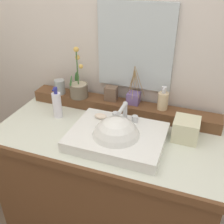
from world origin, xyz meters
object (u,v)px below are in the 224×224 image
object	(u,v)px
trinket_box	(111,93)
soap_dispenser	(163,100)
soap_bar	(101,116)
reed_diffuser	(134,97)
tissue_box	(186,129)
sink_basin	(116,139)
tumbler_cup	(60,87)
lotion_bottle	(57,105)
potted_plant	(79,87)

from	to	relation	value
trinket_box	soap_dispenser	bearing A→B (deg)	-3.39
soap_dispenser	trinket_box	size ratio (longest dim) A/B	1.62
soap_bar	soap_dispenser	distance (m)	0.37
reed_diffuser	tissue_box	distance (m)	0.37
sink_basin	soap_dispenser	bearing A→B (deg)	61.18
soap_dispenser	tumbler_cup	xyz separation A→B (m)	(-0.65, -0.03, -0.01)
tumbler_cup	lotion_bottle	world-z (taller)	lotion_bottle
sink_basin	trinket_box	size ratio (longest dim) A/B	5.58
reed_diffuser	sink_basin	bearing A→B (deg)	-89.09
soap_dispenser	tissue_box	size ratio (longest dim) A/B	1.06
soap_dispenser	trinket_box	bearing A→B (deg)	179.73
reed_diffuser	tissue_box	bearing A→B (deg)	-25.70
sink_basin	soap_dispenser	world-z (taller)	soap_dispenser
tumbler_cup	lotion_bottle	size ratio (longest dim) A/B	0.48
potted_plant	trinket_box	size ratio (longest dim) A/B	3.66
soap_dispenser	sink_basin	bearing A→B (deg)	-118.82
soap_dispenser	reed_diffuser	size ratio (longest dim) A/B	0.60
soap_bar	lotion_bottle	bearing A→B (deg)	176.88
sink_basin	reed_diffuser	size ratio (longest dim) A/B	2.05
reed_diffuser	lotion_bottle	size ratio (longest dim) A/B	1.22
trinket_box	lotion_bottle	xyz separation A→B (m)	(-0.27, -0.19, -0.03)
potted_plant	lotion_bottle	distance (m)	0.18
tissue_box	tumbler_cup	bearing A→B (deg)	171.37
lotion_bottle	sink_basin	bearing A→B (deg)	-16.91
soap_bar	sink_basin	bearing A→B (deg)	-39.92
potted_plant	reed_diffuser	distance (m)	0.34
trinket_box	tumbler_cup	bearing A→B (deg)	-178.17
tumbler_cup	reed_diffuser	bearing A→B (deg)	4.44
soap_dispenser	trinket_box	world-z (taller)	soap_dispenser
soap_dispenser	lotion_bottle	xyz separation A→B (m)	(-0.58, -0.18, -0.04)
potted_plant	reed_diffuser	world-z (taller)	potted_plant
soap_dispenser	potted_plant	bearing A→B (deg)	-177.35
tumbler_cup	lotion_bottle	xyz separation A→B (m)	(0.07, -0.16, -0.03)
reed_diffuser	trinket_box	world-z (taller)	reed_diffuser
trinket_box	lotion_bottle	distance (m)	0.33
soap_bar	tumbler_cup	xyz separation A→B (m)	(-0.35, 0.17, 0.04)
potted_plant	trinket_box	world-z (taller)	potted_plant
potted_plant	soap_dispenser	size ratio (longest dim) A/B	2.26
tumbler_cup	tissue_box	world-z (taller)	tumbler_cup
reed_diffuser	trinket_box	size ratio (longest dim) A/B	2.72
soap_bar	tumbler_cup	bearing A→B (deg)	153.67
reed_diffuser	trinket_box	distance (m)	0.14
tissue_box	trinket_box	bearing A→B (deg)	162.16
reed_diffuser	lotion_bottle	xyz separation A→B (m)	(-0.41, -0.19, -0.02)
lotion_bottle	soap_dispenser	bearing A→B (deg)	17.55
potted_plant	tissue_box	distance (m)	0.69
potted_plant	trinket_box	bearing A→B (deg)	7.11
soap_dispenser	tumbler_cup	distance (m)	0.65
potted_plant	tissue_box	size ratio (longest dim) A/B	2.40
tumbler_cup	reed_diffuser	distance (m)	0.47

